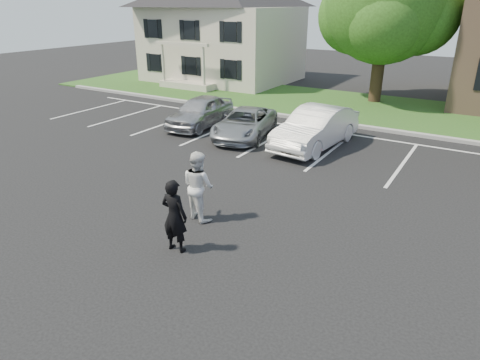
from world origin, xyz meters
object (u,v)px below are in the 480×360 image
at_px(man_white_shirt, 198,186).
at_px(car_silver_west, 200,112).
at_px(tree, 388,5).
at_px(man_black_suit, 174,216).
at_px(car_silver_minivan, 245,123).
at_px(car_white_sedan, 316,128).
at_px(house, 223,27).

height_order(man_white_shirt, car_silver_west, man_white_shirt).
xyz_separation_m(tree, car_silver_west, (-5.78, -9.77, -4.63)).
distance_m(tree, man_white_shirt, 17.97).
height_order(tree, man_black_suit, tree).
bearing_deg(car_silver_minivan, car_white_sedan, -7.40).
relative_size(house, car_silver_west, 2.44).
distance_m(man_black_suit, car_silver_minivan, 9.52).
xyz_separation_m(man_black_suit, car_silver_west, (-6.05, 9.30, -0.19)).
distance_m(car_silver_west, car_white_sedan, 5.88).
xyz_separation_m(car_silver_west, car_silver_minivan, (2.69, -0.39, -0.11)).
height_order(man_black_suit, man_white_shirt, man_white_shirt).
height_order(house, man_black_suit, house).
height_order(man_white_shirt, car_white_sedan, man_white_shirt).
xyz_separation_m(tree, car_silver_minivan, (-3.08, -10.16, -4.74)).
xyz_separation_m(man_black_suit, car_white_sedan, (-0.18, 9.19, -0.11)).
distance_m(tree, man_black_suit, 19.58).
bearing_deg(house, car_silver_minivan, -53.11).
xyz_separation_m(house, tree, (12.12, -1.88, 1.52)).
distance_m(man_white_shirt, car_silver_minivan, 7.81).
height_order(house, man_white_shirt, house).
relative_size(tree, car_white_sedan, 1.81).
bearing_deg(car_white_sedan, man_white_shirt, -86.98).
bearing_deg(tree, man_white_shirt, -90.79).
relative_size(man_black_suit, man_white_shirt, 0.95).
relative_size(tree, man_white_shirt, 4.57).
relative_size(house, car_white_sedan, 2.12).
bearing_deg(man_white_shirt, car_silver_minivan, -51.96).
bearing_deg(car_silver_minivan, car_silver_west, 159.19).
relative_size(house, man_white_shirt, 5.35).
bearing_deg(car_silver_west, man_white_shirt, -57.96).
height_order(house, car_silver_minivan, house).
relative_size(tree, car_silver_west, 2.08).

